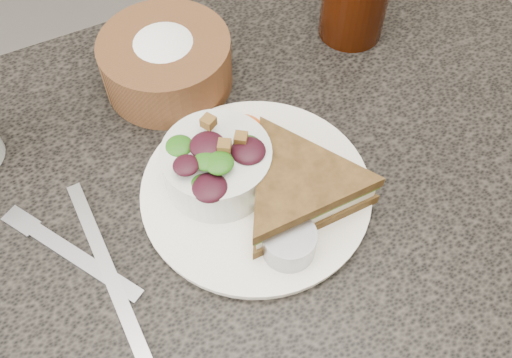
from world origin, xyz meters
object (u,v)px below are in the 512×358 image
object	(u,v)px
sandwich	(298,187)
salad_bowl	(217,160)
dining_table	(244,319)
dressing_ramekin	(289,242)
bread_basket	(165,55)
dinner_plate	(256,191)

from	to	relation	value
sandwich	salad_bowl	xyz separation A→B (m)	(-0.07, 0.06, 0.01)
sandwich	salad_bowl	size ratio (longest dim) A/B	1.48
dining_table	sandwich	distance (m)	0.41
salad_bowl	dressing_ramekin	world-z (taller)	salad_bowl
dining_table	bread_basket	world-z (taller)	bread_basket
dinner_plate	dressing_ramekin	xyz separation A→B (m)	(-0.00, -0.08, 0.02)
sandwich	dining_table	bearing A→B (deg)	148.35
dressing_ramekin	bread_basket	bearing A→B (deg)	93.63
dinner_plate	bread_basket	bearing A→B (deg)	96.22
dinner_plate	sandwich	size ratio (longest dim) A/B	1.43
sandwich	dressing_ramekin	world-z (taller)	sandwich
dressing_ramekin	bread_basket	distance (m)	0.29
sandwich	dressing_ramekin	size ratio (longest dim) A/B	3.18
sandwich	salad_bowl	bearing A→B (deg)	135.28
dinner_plate	dressing_ramekin	world-z (taller)	dressing_ramekin
salad_bowl	bread_basket	xyz separation A→B (m)	(0.01, 0.17, 0.00)
dining_table	dinner_plate	distance (m)	0.38
dining_table	sandwich	size ratio (longest dim) A/B	5.66
salad_bowl	dressing_ramekin	distance (m)	0.12
dining_table	salad_bowl	world-z (taller)	salad_bowl
dinner_plate	sandwich	bearing A→B (deg)	-43.93
bread_basket	dining_table	bearing A→B (deg)	-89.88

